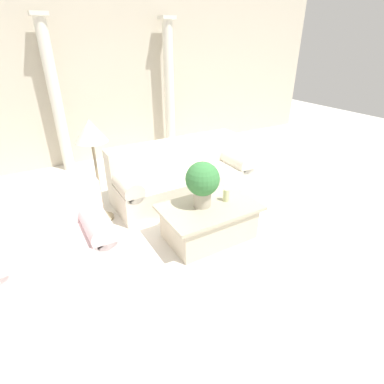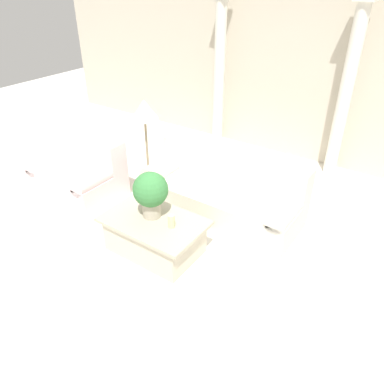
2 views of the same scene
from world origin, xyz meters
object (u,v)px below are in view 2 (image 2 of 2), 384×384
object	(u,v)px
loveseat	(80,172)
coffee_table	(155,235)
potted_plant	(151,192)
floor_lamp	(145,115)
sofa_long	(224,191)

from	to	relation	value
loveseat	coffee_table	world-z (taller)	loveseat
coffee_table	potted_plant	bearing A→B (deg)	141.15
potted_plant	floor_lamp	bearing A→B (deg)	132.54
sofa_long	loveseat	xyz separation A→B (m)	(-1.99, -0.74, 0.01)
loveseat	floor_lamp	bearing A→B (deg)	42.33
coffee_table	loveseat	bearing A→B (deg)	166.52
sofa_long	coffee_table	xyz separation A→B (m)	(-0.24, -1.16, -0.11)
coffee_table	floor_lamp	distance (m)	1.75
floor_lamp	loveseat	bearing A→B (deg)	-137.67
floor_lamp	coffee_table	bearing A→B (deg)	-46.96
loveseat	floor_lamp	world-z (taller)	floor_lamp
loveseat	potted_plant	world-z (taller)	potted_plant
sofa_long	loveseat	bearing A→B (deg)	-159.64
sofa_long	floor_lamp	size ratio (longest dim) A/B	1.54
sofa_long	floor_lamp	distance (m)	1.51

